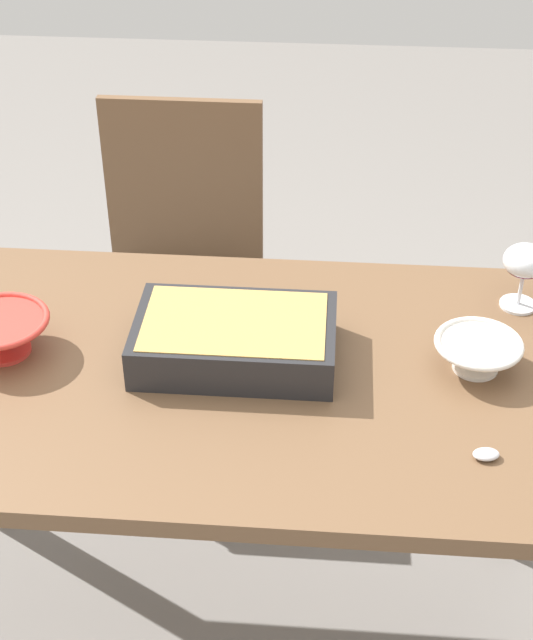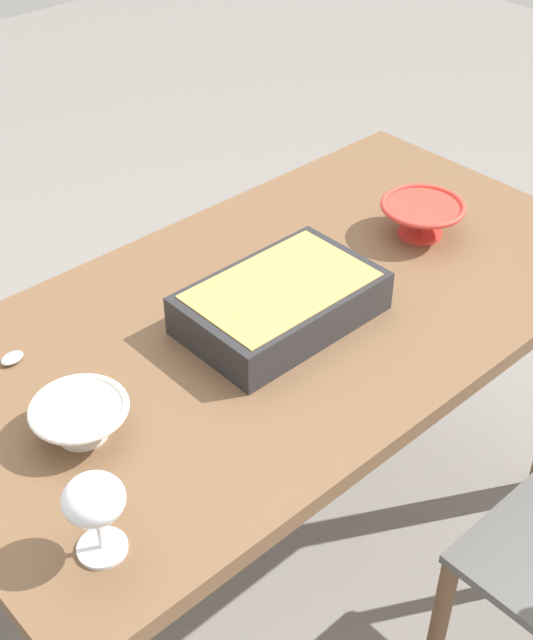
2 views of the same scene
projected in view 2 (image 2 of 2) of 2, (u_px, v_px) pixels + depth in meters
ground_plane at (278, 555)px, 2.14m from camera, size 8.00×8.00×0.00m
dining_table at (281, 354)px, 1.74m from camera, size 1.44×0.77×0.77m
wine_glass at (94, 503)px, 1.15m from camera, size 0.09×0.09×0.14m
casserole_dish at (281, 301)px, 1.60m from camera, size 0.37×0.23×0.08m
mixing_bowl at (80, 417)px, 1.37m from camera, size 0.16×0.16×0.06m
small_bowl at (422, 217)px, 1.84m from camera, size 0.18×0.18×0.08m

